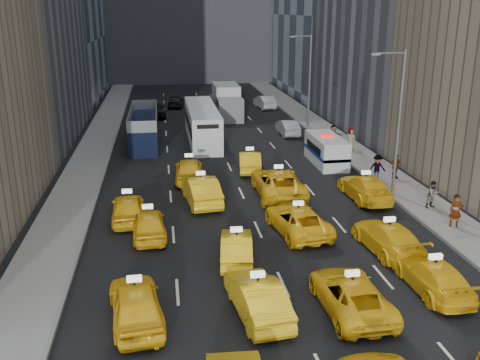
% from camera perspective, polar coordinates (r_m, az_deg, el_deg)
% --- Properties ---
extents(ground, '(160.00, 160.00, 0.00)m').
position_cam_1_polar(ground, '(21.70, 5.80, -13.52)').
color(ground, black).
rests_on(ground, ground).
extents(sidewalk_west, '(3.00, 90.00, 0.15)m').
position_cam_1_polar(sidewalk_west, '(44.71, -15.47, 2.70)').
color(sidewalk_west, gray).
rests_on(sidewalk_west, ground).
extents(sidewalk_east, '(3.00, 90.00, 0.15)m').
position_cam_1_polar(sidewalk_east, '(46.92, 10.91, 3.72)').
color(sidewalk_east, gray).
rests_on(sidewalk_east, ground).
extents(curb_west, '(0.15, 90.00, 0.18)m').
position_cam_1_polar(curb_west, '(44.55, -13.62, 2.81)').
color(curb_west, slate).
rests_on(curb_west, ground).
extents(curb_east, '(0.15, 90.00, 0.18)m').
position_cam_1_polar(curb_east, '(46.46, 9.22, 3.70)').
color(curb_east, slate).
rests_on(curb_east, ground).
extents(streetlight_near, '(2.15, 0.22, 9.00)m').
position_cam_1_polar(streetlight_near, '(33.63, 16.44, 6.25)').
color(streetlight_near, '#595B60').
rests_on(streetlight_near, ground).
extents(streetlight_far, '(2.15, 0.22, 9.00)m').
position_cam_1_polar(streetlight_far, '(52.23, 7.32, 10.73)').
color(streetlight_far, '#595B60').
rests_on(streetlight_far, ground).
extents(taxi_4, '(2.43, 4.81, 1.57)m').
position_cam_1_polar(taxi_4, '(20.81, -11.05, -12.75)').
color(taxi_4, yellow).
rests_on(taxi_4, ground).
extents(taxi_5, '(2.13, 4.70, 1.50)m').
position_cam_1_polar(taxi_5, '(20.89, 1.86, -12.37)').
color(taxi_5, yellow).
rests_on(taxi_5, ground).
extents(taxi_6, '(2.43, 5.01, 1.37)m').
position_cam_1_polar(taxi_6, '(21.62, 11.74, -11.84)').
color(taxi_6, yellow).
rests_on(taxi_6, ground).
extents(taxi_7, '(1.94, 4.63, 1.34)m').
position_cam_1_polar(taxi_7, '(23.91, 19.91, -9.61)').
color(taxi_7, yellow).
rests_on(taxi_7, ground).
extents(taxi_8, '(2.00, 4.32, 1.43)m').
position_cam_1_polar(taxi_8, '(27.93, -9.73, -4.61)').
color(taxi_8, yellow).
rests_on(taxi_8, ground).
extents(taxi_9, '(1.95, 4.23, 1.34)m').
position_cam_1_polar(taxi_9, '(25.04, -0.38, -7.17)').
color(taxi_9, yellow).
rests_on(taxi_9, ground).
extents(taxi_10, '(3.00, 5.36, 1.42)m').
position_cam_1_polar(taxi_10, '(28.20, 6.18, -4.24)').
color(taxi_10, yellow).
rests_on(taxi_10, ground).
extents(taxi_11, '(2.40, 5.09, 1.44)m').
position_cam_1_polar(taxi_11, '(26.91, 15.50, -5.91)').
color(taxi_11, yellow).
rests_on(taxi_11, ground).
extents(taxi_12, '(1.94, 4.46, 1.50)m').
position_cam_1_polar(taxi_12, '(30.23, -11.85, -2.91)').
color(taxi_12, yellow).
rests_on(taxi_12, ground).
extents(taxi_13, '(2.32, 5.20, 1.66)m').
position_cam_1_polar(taxi_13, '(32.32, -4.19, -1.04)').
color(taxi_13, yellow).
rests_on(taxi_13, ground).
extents(taxi_14, '(2.91, 6.09, 1.68)m').
position_cam_1_polar(taxi_14, '(33.57, 4.10, -0.29)').
color(taxi_14, yellow).
rests_on(taxi_14, ground).
extents(taxi_15, '(2.22, 5.18, 1.49)m').
position_cam_1_polar(taxi_15, '(33.81, 13.19, -0.77)').
color(taxi_15, yellow).
rests_on(taxi_15, ground).
extents(taxi_16, '(2.10, 4.74, 1.59)m').
position_cam_1_polar(taxi_16, '(36.54, -5.44, 1.12)').
color(taxi_16, yellow).
rests_on(taxi_16, ground).
extents(taxi_17, '(2.04, 4.49, 1.43)m').
position_cam_1_polar(taxi_17, '(38.72, 1.05, 2.03)').
color(taxi_17, yellow).
rests_on(taxi_17, ground).
extents(nypd_van, '(2.26, 5.35, 2.26)m').
position_cam_1_polar(nypd_van, '(40.90, 9.20, 3.11)').
color(nypd_van, silver).
rests_on(nypd_van, ground).
extents(double_decker, '(2.87, 10.29, 2.96)m').
position_cam_1_polar(double_decker, '(47.24, -10.21, 5.59)').
color(double_decker, black).
rests_on(double_decker, ground).
extents(city_bus, '(2.97, 11.86, 3.04)m').
position_cam_1_polar(city_bus, '(47.71, -4.06, 6.00)').
color(city_bus, silver).
rests_on(city_bus, ground).
extents(box_truck, '(3.58, 7.80, 3.44)m').
position_cam_1_polar(box_truck, '(58.16, -1.39, 8.37)').
color(box_truck, silver).
rests_on(box_truck, ground).
extents(misc_car_0, '(1.55, 4.29, 1.41)m').
position_cam_1_polar(misc_car_0, '(50.21, 5.10, 5.63)').
color(misc_car_0, '#9A9BA1').
rests_on(misc_car_0, ground).
extents(misc_car_1, '(2.71, 5.40, 1.47)m').
position_cam_1_polar(misc_car_1, '(59.18, -9.25, 7.36)').
color(misc_car_1, black).
rests_on(misc_car_1, ground).
extents(misc_car_2, '(2.48, 4.84, 1.34)m').
position_cam_1_polar(misc_car_2, '(66.88, -2.59, 8.71)').
color(misc_car_2, gray).
rests_on(misc_car_2, ground).
extents(misc_car_3, '(2.14, 4.32, 1.42)m').
position_cam_1_polar(misc_car_3, '(64.74, -6.88, 8.33)').
color(misc_car_3, black).
rests_on(misc_car_3, ground).
extents(misc_car_4, '(2.07, 4.71, 1.50)m').
position_cam_1_polar(misc_car_4, '(63.82, 2.65, 8.34)').
color(misc_car_4, '#AAADB2').
rests_on(misc_car_4, ground).
extents(pedestrian_0, '(0.75, 0.60, 1.78)m').
position_cam_1_polar(pedestrian_0, '(30.54, 22.03, -3.07)').
color(pedestrian_0, gray).
rests_on(pedestrian_0, sidewalk_east).
extents(pedestrian_1, '(0.89, 0.68, 1.62)m').
position_cam_1_polar(pedestrian_1, '(33.00, 19.90, -1.46)').
color(pedestrian_1, gray).
rests_on(pedestrian_1, sidewalk_east).
extents(pedestrian_2, '(1.18, 0.51, 1.81)m').
position_cam_1_polar(pedestrian_2, '(37.03, 14.44, 1.27)').
color(pedestrian_2, gray).
rests_on(pedestrian_2, sidewalk_east).
extents(pedestrian_3, '(1.09, 0.72, 1.71)m').
position_cam_1_polar(pedestrian_3, '(37.90, 16.23, 1.41)').
color(pedestrian_3, gray).
rests_on(pedestrian_3, sidewalk_east).
extents(pedestrian_4, '(0.97, 0.61, 1.87)m').
position_cam_1_polar(pedestrian_4, '(44.70, 11.73, 4.31)').
color(pedestrian_4, gray).
rests_on(pedestrian_4, sidewalk_east).
extents(pedestrian_5, '(1.79, 0.77, 1.87)m').
position_cam_1_polar(pedestrian_5, '(45.47, 9.91, 4.64)').
color(pedestrian_5, gray).
rests_on(pedestrian_5, sidewalk_east).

